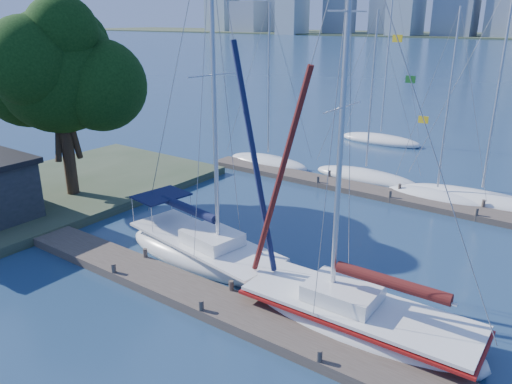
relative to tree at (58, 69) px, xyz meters
The scene contains 12 objects.
ground 17.43m from the tree, 15.40° to the right, with size 700.00×700.00×0.00m, color #162949.
near_dock 17.34m from the tree, 15.40° to the right, with size 26.00×2.00×0.40m, color #453B32.
far_dock 22.11m from the tree, 35.03° to the left, with size 30.00×1.80×0.36m, color #453B32.
shore 8.04m from the tree, 151.37° to the right, with size 12.00×22.00×0.50m, color #38472D.
tree is the anchor object (origin of this frame).
sailboat_navy 13.67m from the tree, ahead, with size 9.25×4.27×15.36m.
sailboat_maroon 21.26m from the tree, ahead, with size 9.10×3.09×14.34m.
bg_boat_0 16.38m from the tree, 68.47° to the left, with size 7.17×3.88×12.11m.
bg_boat_1 20.80m from the tree, 48.17° to the left, with size 7.62×2.85×11.56m.
bg_boat_2 23.67m from the tree, 35.71° to the left, with size 6.53×3.60×11.66m.
bg_boat_3 25.97m from the tree, 34.09° to the left, with size 9.93×3.98×13.47m.
bg_boat_6 28.17m from the tree, 69.66° to the left, with size 7.69×3.48×14.53m.
Camera 1 is at (11.09, -12.78, 10.75)m, focal length 35.00 mm.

